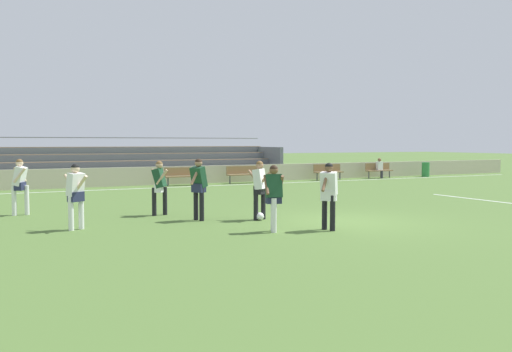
{
  "coord_description": "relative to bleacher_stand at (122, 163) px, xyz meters",
  "views": [
    {
      "loc": [
        -8.56,
        -11.93,
        2.16
      ],
      "look_at": [
        -1.13,
        3.05,
        1.1
      ],
      "focal_mm": 37.72,
      "sensor_mm": 36.0,
      "label": 1
    }
  ],
  "objects": [
    {
      "name": "ground_plane",
      "position": [
        2.19,
        -17.25,
        -1.02
      ],
      "size": [
        160.0,
        160.0,
        0.0
      ],
      "primitive_type": "plane",
      "color": "#4C6B30"
    },
    {
      "name": "field_line_sideline",
      "position": [
        2.19,
        -4.44,
        -1.02
      ],
      "size": [
        44.0,
        0.12,
        0.01
      ],
      "primitive_type": "cube",
      "color": "white",
      "rests_on": "ground"
    },
    {
      "name": "field_line_penalty_mark",
      "position": [
        10.08,
        -14.81,
        -1.02
      ],
      "size": [
        0.12,
        4.4,
        0.01
      ],
      "primitive_type": "cube",
      "color": "white",
      "rests_on": "ground"
    },
    {
      "name": "sideline_wall",
      "position": [
        2.19,
        -2.65,
        -0.56
      ],
      "size": [
        48.0,
        0.16,
        0.92
      ],
      "primitive_type": "cube",
      "color": "beige",
      "rests_on": "ground"
    },
    {
      "name": "bleacher_stand",
      "position": [
        0.0,
        0.0,
        0.0
      ],
      "size": [
        18.18,
        3.45,
        2.45
      ],
      "color": "#897051",
      "rests_on": "ground"
    },
    {
      "name": "bench_near_bin",
      "position": [
        10.92,
        -3.58,
        -0.48
      ],
      "size": [
        1.8,
        0.4,
        0.9
      ],
      "color": "olive",
      "rests_on": "ground"
    },
    {
      "name": "bench_far_left",
      "position": [
        14.55,
        -3.58,
        -0.48
      ],
      "size": [
        1.8,
        0.4,
        0.9
      ],
      "color": "olive",
      "rests_on": "ground"
    },
    {
      "name": "bench_centre_sideline",
      "position": [
        2.23,
        -3.58,
        -0.48
      ],
      "size": [
        1.8,
        0.4,
        0.9
      ],
      "color": "olive",
      "rests_on": "ground"
    },
    {
      "name": "bench_far_right",
      "position": [
        5.56,
        -3.58,
        -0.48
      ],
      "size": [
        1.8,
        0.4,
        0.9
      ],
      "color": "olive",
      "rests_on": "ground"
    },
    {
      "name": "trash_bin",
      "position": [
        18.04,
        -3.86,
        -0.57
      ],
      "size": [
        0.47,
        0.47,
        0.9
      ],
      "primitive_type": "cylinder",
      "color": "#2D7F3D",
      "rests_on": "ground"
    },
    {
      "name": "spectator_seated",
      "position": [
        14.55,
        -3.7,
        -0.32
      ],
      "size": [
        0.36,
        0.42,
        1.21
      ],
      "color": "#2D2D38",
      "rests_on": "ground"
    },
    {
      "name": "player_white_on_ball",
      "position": [
        0.32,
        -15.92,
        -0.05
      ],
      "size": [
        0.49,
        0.73,
        1.64
      ],
      "color": "black",
      "rests_on": "ground"
    },
    {
      "name": "player_dark_deep_cover",
      "position": [
        -1.24,
        -15.29,
        -0.0
      ],
      "size": [
        0.65,
        0.5,
        1.71
      ],
      "color": "black",
      "rests_on": "ground"
    },
    {
      "name": "player_white_dropping_back",
      "position": [
        -5.59,
        -11.94,
        -0.03
      ],
      "size": [
        0.48,
        0.66,
        1.67
      ],
      "color": "white",
      "rests_on": "ground"
    },
    {
      "name": "player_white_trailing_run",
      "position": [
        1.03,
        -18.27,
        -0.04
      ],
      "size": [
        0.71,
        0.5,
        1.66
      ],
      "color": "black",
      "rests_on": "ground"
    },
    {
      "name": "player_dark_wide_left",
      "position": [
        -0.28,
        -17.86,
        -0.07
      ],
      "size": [
        0.55,
        0.41,
        1.61
      ],
      "color": "white",
      "rests_on": "ground"
    },
    {
      "name": "player_white_pressing_high",
      "position": [
        -4.51,
        -15.46,
        -0.06
      ],
      "size": [
        0.5,
        0.73,
        1.63
      ],
      "color": "white",
      "rests_on": "ground"
    },
    {
      "name": "player_dark_overlapping",
      "position": [
        -1.91,
        -13.79,
        -0.07
      ],
      "size": [
        0.51,
        0.69,
        1.61
      ],
      "color": "black",
      "rests_on": "ground"
    },
    {
      "name": "soccer_ball",
      "position": [
        0.28,
        -16.03,
        -0.91
      ],
      "size": [
        0.22,
        0.22,
        0.22
      ],
      "primitive_type": "sphere",
      "color": "white",
      "rests_on": "ground"
    }
  ]
}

